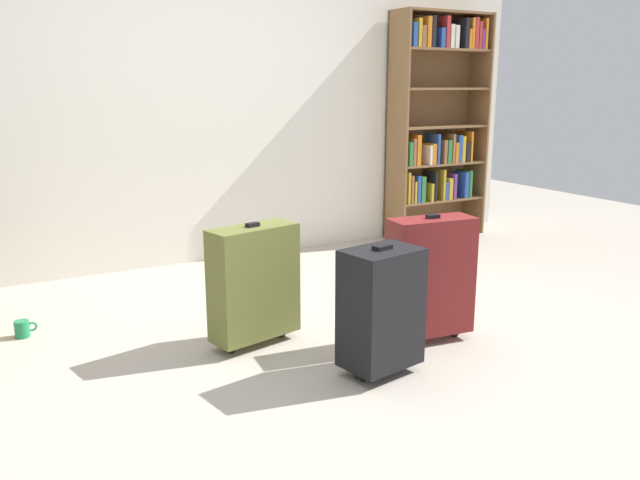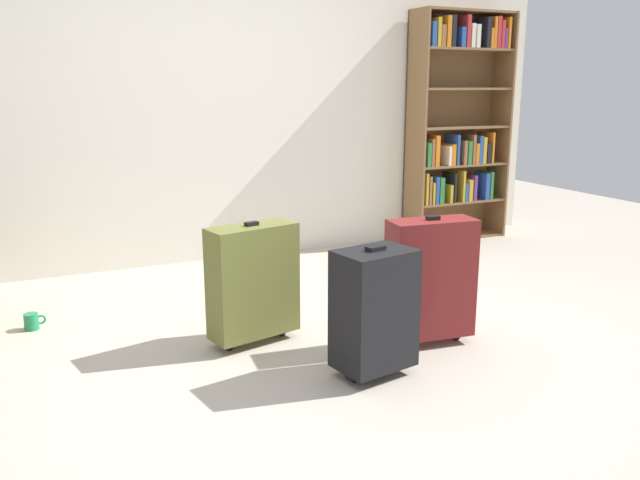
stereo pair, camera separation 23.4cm
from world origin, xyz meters
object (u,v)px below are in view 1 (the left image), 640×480
at_px(suitcase_black, 381,308).
at_px(suitcase_dark_red, 430,276).
at_px(bookshelf, 436,124).
at_px(suitcase_olive, 254,282).
at_px(mug, 23,329).

bearing_deg(suitcase_black, suitcase_dark_red, 25.02).
relative_size(bookshelf, suitcase_olive, 2.95).
bearing_deg(suitcase_olive, mug, 146.76).
distance_m(bookshelf, suitcase_black, 3.14).
height_order(bookshelf, suitcase_olive, bookshelf).
bearing_deg(suitcase_dark_red, mug, 150.01).
bearing_deg(suitcase_dark_red, bookshelf, 51.10).
distance_m(suitcase_olive, suitcase_black, 0.73).
relative_size(mug, suitcase_olive, 0.18).
distance_m(suitcase_black, suitcase_dark_red, 0.52).
xyz_separation_m(mug, suitcase_black, (1.48, -1.34, 0.29)).
height_order(bookshelf, mug, bookshelf).
bearing_deg(suitcase_dark_red, suitcase_olive, 154.50).
height_order(bookshelf, suitcase_black, bookshelf).
distance_m(bookshelf, suitcase_olive, 3.03).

